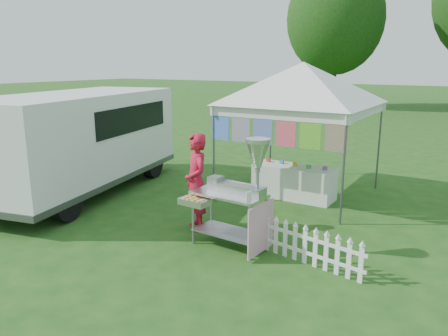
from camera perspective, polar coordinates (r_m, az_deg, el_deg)
The scene contains 8 objects.
ground at distance 7.38m, azimuth -0.81°, elevation -10.19°, with size 120.00×120.00×0.00m, color #1C4C15.
canopy_main at distance 9.88m, azimuth 10.36°, elevation 13.43°, with size 4.24×4.24×3.45m.
tree_left at distance 31.35m, azimuth 14.34°, elevation 18.37°, with size 6.40×6.40×9.53m.
donut_cart at distance 6.91m, azimuth 1.94°, elevation -2.22°, with size 1.38×0.86×1.86m.
vendor at distance 7.89m, azimuth -3.62°, elevation -1.82°, with size 0.64×0.42×1.77m, color red.
cargo_van at distance 10.75m, azimuth -18.10°, elevation 3.62°, with size 3.40×5.90×2.31m.
picket_fence at distance 6.75m, azimuth 11.17°, elevation -10.13°, with size 1.77×0.37×0.56m.
display_table at distance 9.96m, azimuth 9.11°, elevation -1.81°, with size 1.80×0.70×0.73m, color white.
Camera 1 is at (3.63, -5.70, 2.97)m, focal length 35.00 mm.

